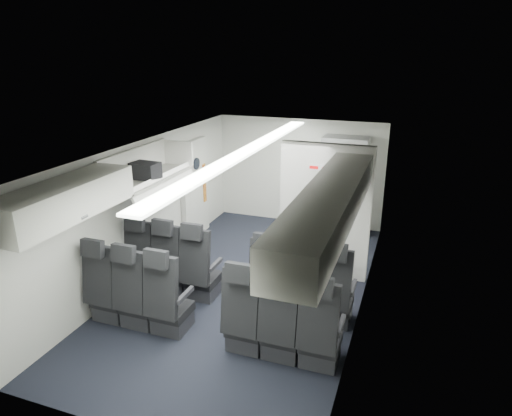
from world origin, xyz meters
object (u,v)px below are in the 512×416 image
Objects in this scene: seat_row_front at (233,279)px; boarding_door at (195,189)px; seat_row_mid at (205,312)px; flight_attendant at (305,201)px; carry_on_bag at (145,171)px; galley_unit at (343,186)px.

boarding_door reaches higher than seat_row_front.
seat_row_mid is 1.79× the size of boarding_door.
carry_on_bag is at bearing 125.16° from flight_attendant.
seat_row_front is at bearing -106.28° from galley_unit.
carry_on_bag is (-2.34, -3.10, 0.86)m from galley_unit.
carry_on_bag is at bearing -82.74° from boarding_door.
flight_attendant is (0.44, 3.18, 0.49)m from seat_row_mid.
flight_attendant is (2.07, 0.19, -0.06)m from boarding_door.
galley_unit is 4.90× the size of carry_on_bag.
carry_on_bag reaches higher than galley_unit.
galley_unit reaches higher than seat_row_front.
flight_attendant is at bearing 82.20° from seat_row_mid.
carry_on_bag reaches higher than seat_row_mid.
boarding_door is (-1.64, 2.99, 0.55)m from seat_row_mid.
boarding_door reaches higher than flight_attendant.
galley_unit is (0.95, 4.15, 0.55)m from seat_row_mid.
carry_on_bag is at bearing -127.06° from galley_unit.
galley_unit reaches higher than seat_row_mid.
galley_unit is (0.95, 3.25, 0.55)m from seat_row_front.
seat_row_mid is at bearing 158.04° from flight_attendant.
flight_attendant is 2.95m from carry_on_bag.
carry_on_bag reaches higher than seat_row_front.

